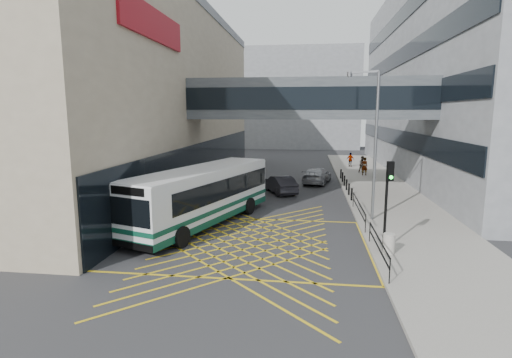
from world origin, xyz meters
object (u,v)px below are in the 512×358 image
at_px(bus, 203,194).
at_px(street_lamp, 373,136).
at_px(litter_bin, 389,244).
at_px(pedestrian_b, 363,165).
at_px(pedestrian_c, 350,160).
at_px(car_dark, 280,184).
at_px(pedestrian_a, 364,166).
at_px(car_white, 194,200).
at_px(car_silver, 317,175).
at_px(traffic_light, 388,193).

xyz_separation_m(bus, street_lamp, (9.75, 1.94, 3.34)).
bearing_deg(bus, litter_bin, -4.62).
relative_size(litter_bin, pedestrian_b, 0.52).
bearing_deg(pedestrian_c, pedestrian_b, 130.71).
distance_m(bus, litter_bin, 10.66).
relative_size(car_dark, pedestrian_a, 2.53).
height_order(car_white, car_dark, car_dark).
relative_size(street_lamp, pedestrian_b, 4.97).
distance_m(bus, car_silver, 16.39).
xyz_separation_m(car_white, pedestrian_a, (13.27, 15.97, 0.42)).
distance_m(pedestrian_a, pedestrian_b, 1.77).
bearing_deg(bus, traffic_light, -3.44).
bearing_deg(traffic_light, car_silver, 81.92).
distance_m(car_white, litter_bin, 13.53).
xyz_separation_m(car_silver, litter_bin, (2.87, -19.00, -0.17)).
bearing_deg(street_lamp, car_silver, 127.39).
height_order(car_white, pedestrian_b, pedestrian_b).
bearing_deg(street_lamp, pedestrian_a, 108.26).
bearing_deg(traffic_light, street_lamp, 72.44).
distance_m(car_white, pedestrian_c, 25.82).
bearing_deg(litter_bin, car_silver, 98.58).
xyz_separation_m(street_lamp, pedestrian_b, (2.06, 19.13, -4.08)).
bearing_deg(car_silver, litter_bin, 110.61).
height_order(car_silver, litter_bin, car_silver).
height_order(car_silver, pedestrian_c, pedestrian_c).
height_order(bus, pedestrian_a, bus).
bearing_deg(car_dark, bus, 44.42).
bearing_deg(pedestrian_a, traffic_light, 75.04).
bearing_deg(bus, car_white, 132.91).
relative_size(street_lamp, litter_bin, 9.56).
relative_size(car_white, pedestrian_c, 2.51).
relative_size(car_dark, pedestrian_b, 2.64).
bearing_deg(pedestrian_c, car_white, 92.55).
distance_m(car_silver, traffic_light, 19.04).
bearing_deg(litter_bin, pedestrian_a, 85.11).
bearing_deg(car_dark, street_lamp, 102.63).
xyz_separation_m(car_dark, pedestrian_a, (7.95, 9.49, 0.35)).
xyz_separation_m(street_lamp, pedestrian_c, (1.28, 23.96, -4.14)).
bearing_deg(pedestrian_a, litter_bin, 75.38).
height_order(litter_bin, pedestrian_a, pedestrian_a).
xyz_separation_m(bus, car_silver, (6.88, 14.84, -1.00)).
relative_size(car_silver, street_lamp, 0.58).
bearing_deg(car_white, car_dark, -112.09).
distance_m(litter_bin, pedestrian_b, 25.32).
xyz_separation_m(car_white, street_lamp, (11.26, -1.39, 4.46)).
bearing_deg(pedestrian_c, car_silver, 101.06).
xyz_separation_m(traffic_light, pedestrian_c, (1.40, 29.78, -1.91)).
bearing_deg(pedestrian_b, car_silver, -146.24).
bearing_deg(pedestrian_c, street_lamp, 118.56).
height_order(bus, car_silver, bus).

